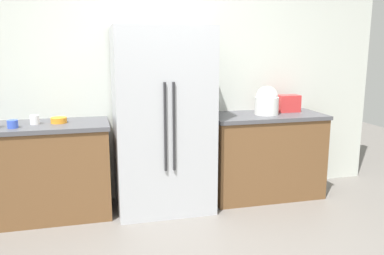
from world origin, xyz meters
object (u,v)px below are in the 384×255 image
object	(u,v)px
bowl_b	(59,120)
cup_b	(35,120)
toaster	(288,103)
rice_cooker	(267,101)
cup_a	(13,124)
refrigerator	(163,120)

from	to	relation	value
bowl_b	cup_b	bearing A→B (deg)	-175.23
toaster	bowl_b	world-z (taller)	toaster
toaster	cup_b	world-z (taller)	toaster
toaster	rice_cooker	xyz separation A→B (m)	(-0.30, -0.10, 0.05)
bowl_b	cup_a	bearing A→B (deg)	-158.33
toaster	bowl_b	bearing A→B (deg)	-178.31
rice_cooker	cup_a	bearing A→B (deg)	-177.33
refrigerator	cup_a	size ratio (longest dim) A/B	19.55
toaster	rice_cooker	distance (m)	0.32
cup_a	bowl_b	size ratio (longest dim) A/B	0.63
toaster	rice_cooker	bearing A→B (deg)	-160.88
cup_a	cup_b	world-z (taller)	cup_b
toaster	bowl_b	distance (m)	2.40
toaster	cup_b	distance (m)	2.61
rice_cooker	cup_a	distance (m)	2.48
refrigerator	cup_a	distance (m)	1.35
rice_cooker	cup_b	xyz separation A→B (m)	(-2.31, 0.02, -0.10)
toaster	cup_a	xyz separation A→B (m)	(-2.78, -0.22, -0.06)
toaster	cup_a	bearing A→B (deg)	-175.46
refrigerator	cup_b	world-z (taller)	refrigerator
rice_cooker	bowl_b	size ratio (longest dim) A/B	2.04
cup_b	rice_cooker	bearing A→B (deg)	-0.42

